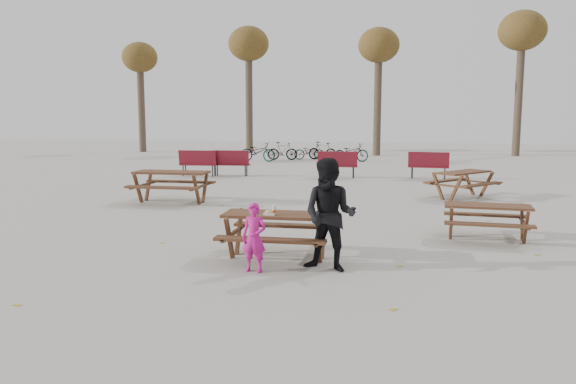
% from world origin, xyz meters
% --- Properties ---
extents(ground, '(80.00, 80.00, 0.00)m').
position_xyz_m(ground, '(0.00, 0.00, 0.00)').
color(ground, gray).
rests_on(ground, ground).
extents(main_picnic_table, '(1.80, 1.45, 0.78)m').
position_xyz_m(main_picnic_table, '(0.00, 0.00, 0.59)').
color(main_picnic_table, '#392415').
rests_on(main_picnic_table, ground).
extents(food_tray, '(0.18, 0.11, 0.03)m').
position_xyz_m(food_tray, '(-0.10, -0.19, 0.79)').
color(food_tray, silver).
rests_on(food_tray, main_picnic_table).
extents(bread_roll, '(0.14, 0.06, 0.05)m').
position_xyz_m(bread_roll, '(-0.10, -0.19, 0.83)').
color(bread_roll, tan).
rests_on(bread_roll, food_tray).
extents(soda_bottle, '(0.07, 0.07, 0.17)m').
position_xyz_m(soda_bottle, '(-0.03, -0.15, 0.85)').
color(soda_bottle, silver).
rests_on(soda_bottle, main_picnic_table).
extents(child, '(0.42, 0.30, 1.08)m').
position_xyz_m(child, '(-0.19, -0.87, 0.54)').
color(child, '#BC177C').
rests_on(child, ground).
extents(adult, '(0.97, 0.82, 1.76)m').
position_xyz_m(adult, '(0.95, -0.59, 0.88)').
color(adult, black).
rests_on(adult, ground).
extents(picnic_table_east, '(1.71, 1.42, 0.69)m').
position_xyz_m(picnic_table_east, '(3.72, 2.11, 0.35)').
color(picnic_table_east, '#392415').
rests_on(picnic_table_east, ground).
extents(picnic_table_north, '(2.03, 1.65, 0.87)m').
position_xyz_m(picnic_table_north, '(-4.07, 5.40, 0.43)').
color(picnic_table_north, '#392415').
rests_on(picnic_table_north, ground).
extents(picnic_table_far, '(2.29, 2.32, 0.78)m').
position_xyz_m(picnic_table_far, '(3.93, 7.75, 0.39)').
color(picnic_table_far, '#392415').
rests_on(picnic_table_far, ground).
extents(park_bench_row, '(10.44, 1.24, 1.03)m').
position_xyz_m(park_bench_row, '(-1.71, 12.27, 0.52)').
color(park_bench_row, maroon).
rests_on(park_bench_row, ground).
extents(bicycle_row, '(6.73, 2.60, 0.99)m').
position_xyz_m(bicycle_row, '(-2.65, 19.96, 0.48)').
color(bicycle_row, black).
rests_on(bicycle_row, ground).
extents(tree_row, '(32.17, 3.52, 8.26)m').
position_xyz_m(tree_row, '(0.90, 25.15, 6.19)').
color(tree_row, '#382B21').
rests_on(tree_row, ground).
extents(fallen_leaves, '(11.00, 11.00, 0.01)m').
position_xyz_m(fallen_leaves, '(0.50, 2.50, 0.00)').
color(fallen_leaves, '#AA8E29').
rests_on(fallen_leaves, ground).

